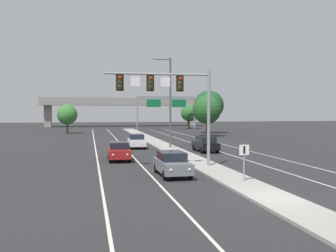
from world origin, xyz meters
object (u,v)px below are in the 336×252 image
object	(u,v)px
car_oncoming_white	(136,141)
tree_far_right_a	(189,113)
median_sign_post	(244,157)
tree_far_left_a	(67,115)
overhead_signal_mast	(173,94)
car_oncoming_grey	(172,163)
car_receding_black	(205,144)
car_oncoming_red	(119,151)
highway_sign_gantry	(166,102)
tree_far_right_b	(207,110)
tree_far_right_c	(209,105)
street_lamp_median	(168,97)

from	to	relation	value
car_oncoming_white	tree_far_right_a	xyz separation A→B (m)	(17.84, 45.85, 2.86)
median_sign_post	tree_far_left_a	world-z (taller)	tree_far_left_a
overhead_signal_mast	car_oncoming_white	size ratio (longest dim) A/B	1.74
car_oncoming_grey	car_receding_black	size ratio (longest dim) A/B	1.00
car_oncoming_red	car_receding_black	bearing A→B (deg)	29.82
overhead_signal_mast	highway_sign_gantry	bearing A→B (deg)	79.49
car_oncoming_red	tree_far_left_a	distance (m)	42.00
tree_far_right_a	car_oncoming_grey	bearing A→B (deg)	-105.19
car_oncoming_grey	tree_far_right_a	world-z (taller)	tree_far_right_a
car_oncoming_white	car_receding_black	distance (m)	8.55
tree_far_right_b	highway_sign_gantry	bearing A→B (deg)	94.68
tree_far_right_b	car_oncoming_red	bearing A→B (deg)	-120.19
overhead_signal_mast	car_oncoming_grey	xyz separation A→B (m)	(-0.70, -3.18, -4.69)
tree_far_right_c	highway_sign_gantry	bearing A→B (deg)	109.16
car_oncoming_white	tree_far_right_a	bearing A→B (deg)	68.74
street_lamp_median	car_receding_black	size ratio (longest dim) A/B	2.23
tree_far_left_a	tree_far_right_a	xyz separation A→B (m)	(27.12, 15.27, 0.15)
tree_far_right_a	tree_far_right_b	size ratio (longest dim) A/B	0.83
car_receding_black	median_sign_post	bearing A→B (deg)	-99.47
tree_far_right_c	tree_far_right_b	world-z (taller)	tree_far_right_c
median_sign_post	tree_far_right_a	distance (m)	70.68
car_oncoming_white	highway_sign_gantry	distance (m)	43.82
car_oncoming_red	tree_far_left_a	world-z (taller)	tree_far_left_a
tree_far_right_a	highway_sign_gantry	bearing A→B (deg)	-147.91
overhead_signal_mast	tree_far_left_a	bearing A→B (deg)	102.02
tree_far_right_a	car_oncoming_white	bearing A→B (deg)	-111.26
car_oncoming_red	tree_far_right_c	world-z (taller)	tree_far_right_c
median_sign_post	tree_far_right_b	distance (m)	41.99
car_oncoming_grey	tree_far_right_b	distance (m)	39.59
car_receding_black	tree_far_right_c	size ratio (longest dim) A/B	0.55
street_lamp_median	car_oncoming_grey	size ratio (longest dim) A/B	2.23
highway_sign_gantry	street_lamp_median	bearing A→B (deg)	-100.66
street_lamp_median	tree_far_right_a	xyz separation A→B (m)	(14.45, 47.48, -2.11)
overhead_signal_mast	tree_far_left_a	distance (m)	48.18
tree_far_right_a	tree_far_right_c	distance (m)	19.14
car_oncoming_grey	tree_far_right_b	bearing A→B (deg)	69.90
highway_sign_gantry	tree_far_left_a	distance (m)	23.90
street_lamp_median	tree_far_left_a	distance (m)	34.68
overhead_signal_mast	car_receding_black	bearing A→B (deg)	62.23
car_oncoming_white	overhead_signal_mast	bearing A→B (deg)	-87.39
car_oncoming_grey	car_receding_black	xyz separation A→B (m)	(6.51, 14.21, 0.00)
highway_sign_gantry	car_oncoming_white	bearing A→B (deg)	-105.45
car_oncoming_grey	car_oncoming_white	bearing A→B (deg)	90.15
tree_far_left_a	tree_far_right_c	xyz separation A→B (m)	(26.12, -3.78, 1.75)
tree_far_left_a	tree_far_right_b	size ratio (longest dim) A/B	0.80
car_oncoming_grey	tree_far_right_c	size ratio (longest dim) A/B	0.56
car_oncoming_grey	tree_far_right_c	xyz separation A→B (m)	(16.79, 46.49, 4.46)
street_lamp_median	tree_far_right_a	size ratio (longest dim) A/B	1.77
car_oncoming_white	tree_far_right_a	world-z (taller)	tree_far_right_a
median_sign_post	highway_sign_gantry	xyz separation A→B (m)	(8.01, 65.27, 4.58)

